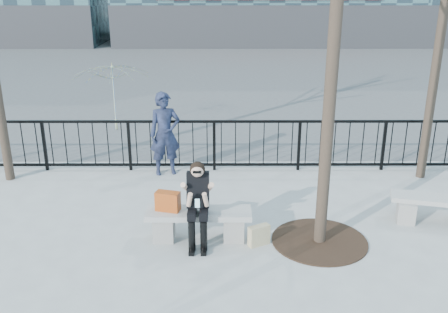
{
  "coord_description": "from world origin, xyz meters",
  "views": [
    {
      "loc": [
        0.37,
        -7.02,
        3.93
      ],
      "look_at": [
        0.4,
        0.8,
        1.1
      ],
      "focal_mm": 40.0,
      "sensor_mm": 36.0,
      "label": 1
    }
  ],
  "objects_px": {
    "bench_main": "(199,222)",
    "bench_second": "(436,207)",
    "standing_man": "(165,134)",
    "seated_woman": "(198,205)"
  },
  "relations": [
    {
      "from": "bench_main",
      "to": "bench_second",
      "type": "bearing_deg",
      "value": 8.37
    },
    {
      "from": "bench_main",
      "to": "standing_man",
      "type": "relative_size",
      "value": 0.95
    },
    {
      "from": "bench_second",
      "to": "standing_man",
      "type": "xyz_separation_m",
      "value": [
        -4.8,
        2.21,
        0.6
      ]
    },
    {
      "from": "seated_woman",
      "to": "standing_man",
      "type": "bearing_deg",
      "value": 105.34
    },
    {
      "from": "seated_woman",
      "to": "standing_man",
      "type": "xyz_separation_m",
      "value": [
        -0.81,
        2.96,
        0.2
      ]
    },
    {
      "from": "bench_second",
      "to": "standing_man",
      "type": "bearing_deg",
      "value": 169.18
    },
    {
      "from": "bench_main",
      "to": "bench_second",
      "type": "relative_size",
      "value": 1.1
    },
    {
      "from": "bench_second",
      "to": "standing_man",
      "type": "distance_m",
      "value": 5.32
    },
    {
      "from": "bench_main",
      "to": "seated_woman",
      "type": "xyz_separation_m",
      "value": [
        0.0,
        -0.16,
        0.37
      ]
    },
    {
      "from": "bench_main",
      "to": "seated_woman",
      "type": "relative_size",
      "value": 1.23
    }
  ]
}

